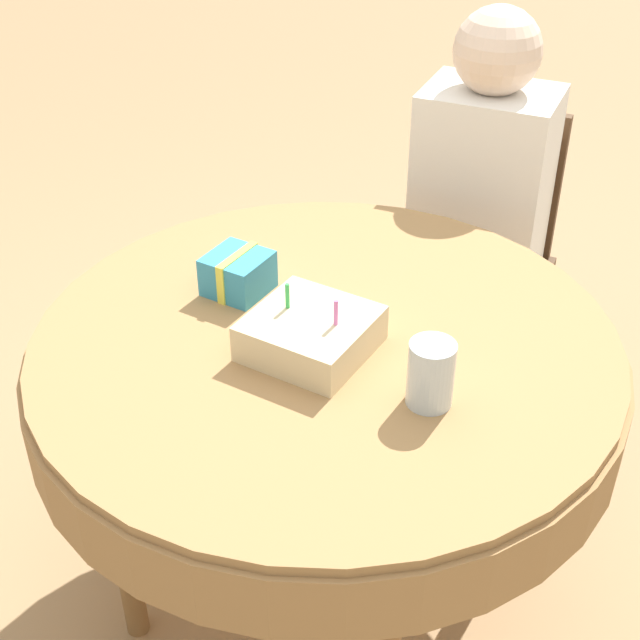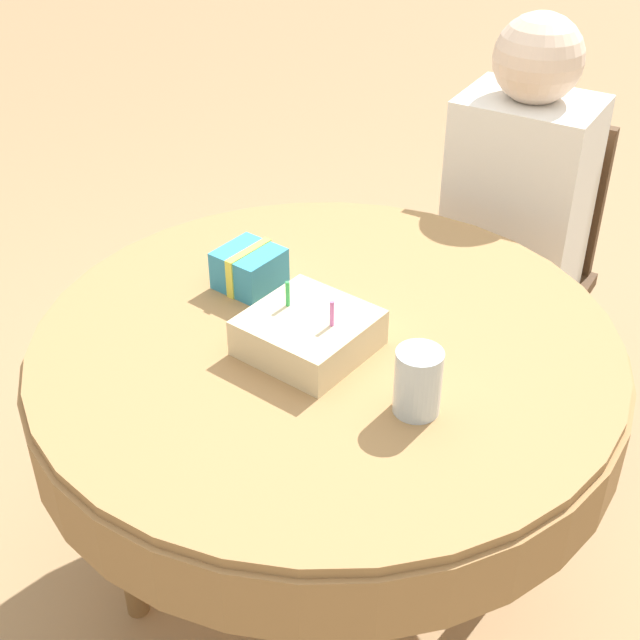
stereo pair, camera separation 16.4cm
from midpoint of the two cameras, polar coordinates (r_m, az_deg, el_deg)
The scene contains 7 objects.
ground_plane at distance 2.19m, azimuth 2.56°, elevation -17.02°, with size 12.00×12.00×0.00m, color #A37F56.
dining_table at distance 1.73m, azimuth 3.11°, elevation -3.46°, with size 1.13×1.13×0.74m.
chair at distance 2.51m, azimuth 14.34°, elevation 3.32°, with size 0.43×0.43×0.85m.
person at distance 2.33m, azimuth 14.45°, elevation 7.33°, with size 0.36×0.37×1.16m.
birthday_cake at distance 1.62m, azimuth 2.03°, elevation -0.86°, with size 0.21×0.21×0.12m.
drinking_glass at distance 1.49m, azimuth 9.45°, elevation -4.03°, with size 0.08×0.08×0.12m.
gift_box at distance 1.80m, azimuth -1.95°, elevation 3.23°, with size 0.12×0.12×0.09m.
Camera 2 is at (0.83, -1.09, 1.71)m, focal length 50.00 mm.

